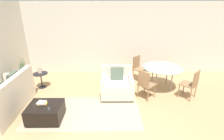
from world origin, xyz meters
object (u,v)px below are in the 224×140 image
Objects in this scene: ottoman at (46,112)px; picture_frame at (40,71)px; side_table at (41,77)px; dining_chair_near_right at (192,83)px; potted_plant at (24,80)px; couch at (5,100)px; dining_chair_near_left at (145,83)px; armchair at (117,85)px; dining_table at (163,69)px; book_stack at (42,103)px; tv_remote_primary at (49,109)px; dining_chair_far_left at (138,67)px.

picture_frame is at bearing 112.96° from ottoman.
side_table is (-0.74, 1.74, 0.14)m from ottoman.
dining_chair_near_right reaches higher than ottoman.
potted_plant is at bearing 171.24° from side_table.
dining_chair_near_left is (3.77, 0.63, 0.19)m from couch.
dining_table is (1.50, 0.44, 0.35)m from armchair.
potted_plant is 0.72m from picture_frame.
potted_plant is (-1.27, 1.79, -0.19)m from book_stack.
picture_frame is 0.19× the size of dining_chair_near_left.
dining_chair_near_left reaches higher than tv_remote_primary.
picture_frame is at bearing 111.30° from book_stack.
picture_frame is at bearing 73.08° from couch.
book_stack is 1.41× the size of picture_frame.
tv_remote_primary is at bearing -155.09° from dining_chair_near_left.
dining_chair_near_right is (5.13, 0.63, 0.19)m from couch.
potted_plant reaches higher than book_stack.
dining_chair_near_left is at bearing 9.50° from couch.
dining_chair_near_left reaches higher than book_stack.
couch is 7.76× the size of book_stack.
book_stack is at bearing -68.70° from side_table.
dining_chair_near_right is at bearing -6.36° from armchair.
dining_table is 1.43× the size of dining_chair_near_left.
dining_table is (3.14, 1.82, 0.27)m from tv_remote_primary.
side_table is (-0.66, 1.69, -0.07)m from book_stack.
armchair is 2.58m from side_table.
ottoman is 4.64× the size of picture_frame.
dining_chair_near_right is 1.93m from dining_chair_far_left.
side_table is (-0.89, 1.89, -0.05)m from tv_remote_primary.
ottoman is 0.63× the size of dining_table.
tv_remote_primary is at bearing -52.85° from potted_plant.
potted_plant reaches higher than dining_chair_near_right.
potted_plant is (-1.51, 1.99, -0.17)m from tv_remote_primary.
couch reaches higher than dining_chair_near_left.
dining_chair_far_left is at bearing 40.53° from book_stack.
dining_chair_near_right reaches higher than tv_remote_primary.
couch is 4.27m from dining_chair_far_left.
dining_chair_far_left is (0.00, 1.36, 0.00)m from dining_chair_near_left.
dining_chair_near_right is (5.33, -0.85, 0.27)m from potted_plant.
book_stack is 0.27× the size of dining_chair_near_right.
book_stack is 1.82m from picture_frame.
side_table is at bearing -8.76° from potted_plant.
dining_table is (3.29, 1.67, 0.46)m from ottoman.
dining_table reaches higher than picture_frame.
potted_plant is 4.06m from dining_chair_near_left.
dining_chair_far_left is (2.46, 2.50, 0.11)m from tv_remote_primary.
dining_chair_near_left is at bearing -90.00° from dining_chair_far_left.
potted_plant is 4.01m from dining_chair_far_left.
dining_chair_near_left reaches higher than dining_table.
ottoman is 0.89× the size of dining_chair_far_left.
armchair is 2.20m from dining_chair_near_right.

